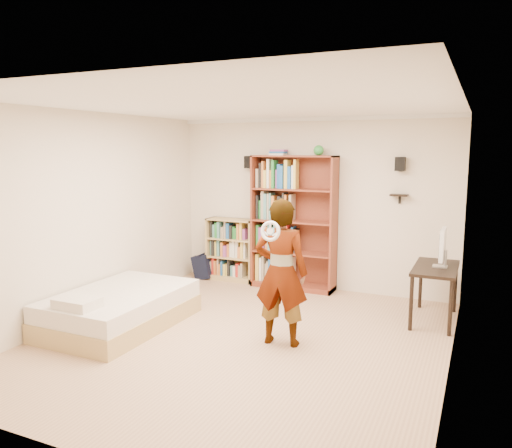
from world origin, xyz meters
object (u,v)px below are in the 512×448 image
Objects in this scene: tall_bookshelf at (294,223)px; low_bookshelf at (231,250)px; person at (281,272)px; daybed at (120,304)px; computer_desk at (434,294)px.

tall_bookshelf is 2.01× the size of low_bookshelf.
tall_bookshelf is at bearing -80.21° from person.
person reaches higher than daybed.
low_bookshelf is at bearing 84.39° from daybed.
person is at bearing 8.45° from daybed.
low_bookshelf reaches higher than computer_desk.
computer_desk is (2.20, -0.68, -0.70)m from tall_bookshelf.
computer_desk is 4.03m from daybed.
daybed is (-3.58, -1.85, -0.08)m from computer_desk.
low_bookshelf is 0.63× the size of person.
tall_bookshelf reaches higher than computer_desk.
tall_bookshelf is 1.12× the size of daybed.
tall_bookshelf reaches higher than daybed.
person is at bearing -51.47° from low_bookshelf.
low_bookshelf is 3.41m from computer_desk.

